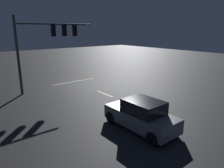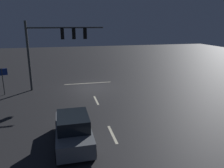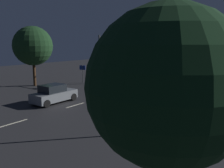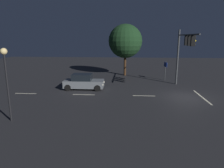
% 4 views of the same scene
% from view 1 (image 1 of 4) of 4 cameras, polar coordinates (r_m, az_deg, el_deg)
% --- Properties ---
extents(ground_plane, '(80.00, 80.00, 0.00)m').
position_cam_1_polar(ground_plane, '(21.17, -8.47, -0.16)').
color(ground_plane, '#232326').
extents(traffic_signal_assembly, '(7.22, 0.47, 6.51)m').
position_cam_1_polar(traffic_signal_assembly, '(19.51, -17.37, 11.94)').
color(traffic_signal_assembly, '#383A3D').
rests_on(traffic_signal_assembly, ground_plane).
extents(lane_dash_far, '(0.16, 2.20, 0.01)m').
position_cam_1_polar(lane_dash_far, '(17.94, -2.01, -2.72)').
color(lane_dash_far, beige).
rests_on(lane_dash_far, ground_plane).
extents(lane_dash_mid, '(0.16, 2.20, 0.01)m').
position_cam_1_polar(lane_dash_mid, '(13.88, 13.09, -8.49)').
color(lane_dash_mid, beige).
rests_on(lane_dash_mid, ground_plane).
extents(stop_bar, '(5.00, 0.16, 0.01)m').
position_cam_1_polar(stop_bar, '(22.49, -10.47, 0.65)').
color(stop_bar, beige).
rests_on(stop_bar, ground_plane).
extents(car_approaching, '(1.93, 4.38, 1.70)m').
position_cam_1_polar(car_approaching, '(11.70, 8.04, -8.52)').
color(car_approaching, slate).
rests_on(car_approaching, ground_plane).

